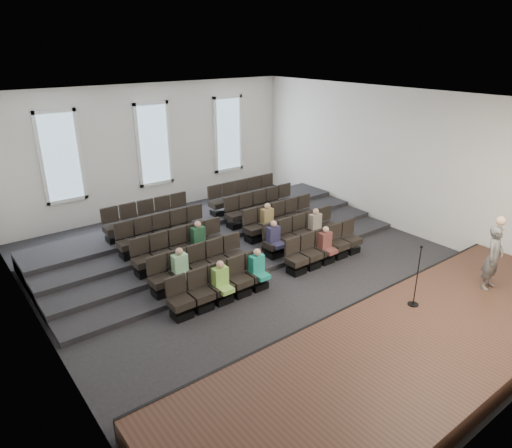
# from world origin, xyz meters

# --- Properties ---
(ground) EXTENTS (14.00, 14.00, 0.00)m
(ground) POSITION_xyz_m (0.00, 0.00, 0.00)
(ground) COLOR black
(ground) RESTS_ON ground
(ceiling) EXTENTS (12.00, 14.00, 0.02)m
(ceiling) POSITION_xyz_m (0.00, 0.00, 5.01)
(ceiling) COLOR white
(ceiling) RESTS_ON ground
(wall_back) EXTENTS (12.00, 0.04, 5.00)m
(wall_back) POSITION_xyz_m (0.00, 7.02, 2.50)
(wall_back) COLOR white
(wall_back) RESTS_ON ground
(wall_left) EXTENTS (0.04, 14.00, 5.00)m
(wall_left) POSITION_xyz_m (-6.02, 0.00, 2.50)
(wall_left) COLOR white
(wall_left) RESTS_ON ground
(wall_right) EXTENTS (0.04, 14.00, 5.00)m
(wall_right) POSITION_xyz_m (6.02, 0.00, 2.50)
(wall_right) COLOR white
(wall_right) RESTS_ON ground
(stage) EXTENTS (11.80, 3.60, 0.50)m
(stage) POSITION_xyz_m (0.00, -5.10, 0.25)
(stage) COLOR #44281D
(stage) RESTS_ON ground
(stage_lip) EXTENTS (11.80, 0.06, 0.52)m
(stage_lip) POSITION_xyz_m (0.00, -3.33, 0.25)
(stage_lip) COLOR black
(stage_lip) RESTS_ON ground
(risers) EXTENTS (11.80, 4.80, 0.60)m
(risers) POSITION_xyz_m (0.00, 3.17, 0.20)
(risers) COLOR black
(risers) RESTS_ON ground
(seating_rows) EXTENTS (6.80, 4.70, 1.67)m
(seating_rows) POSITION_xyz_m (-0.00, 1.54, 0.68)
(seating_rows) COLOR black
(seating_rows) RESTS_ON ground
(windows) EXTENTS (8.44, 0.10, 3.24)m
(windows) POSITION_xyz_m (0.00, 6.95, 2.70)
(windows) COLOR white
(windows) RESTS_ON wall_back
(audience) EXTENTS (5.45, 2.64, 1.10)m
(audience) POSITION_xyz_m (0.00, 0.32, 0.81)
(audience) COLOR #90CE52
(audience) RESTS_ON seating_rows
(speaker) EXTENTS (0.65, 0.46, 1.69)m
(speaker) POSITION_xyz_m (3.47, -4.88, 1.35)
(speaker) COLOR #585653
(speaker) RESTS_ON stage
(mic_stand) EXTENTS (0.26, 0.26, 1.56)m
(mic_stand) POSITION_xyz_m (1.22, -4.22, 0.97)
(mic_stand) COLOR black
(mic_stand) RESTS_ON stage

